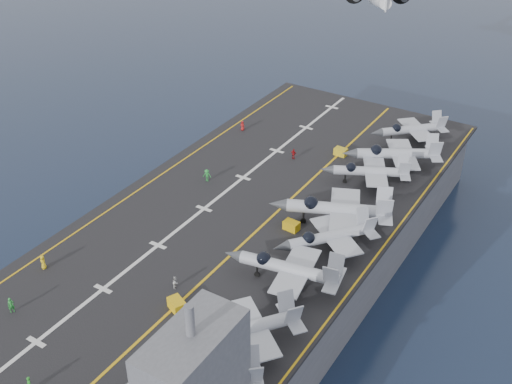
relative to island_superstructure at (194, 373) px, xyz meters
The scene contains 27 objects.
ground 38.02m from the island_superstructure, 116.57° to the left, with size 500.00×500.00×0.00m, color #142135.
hull 35.94m from the island_superstructure, 116.57° to the left, with size 36.00×90.00×10.00m, color #56595E.
flight_deck 34.41m from the island_superstructure, 116.57° to the left, with size 38.00×92.00×0.40m, color black.
foul_line 33.17m from the island_superstructure, 111.80° to the left, with size 0.35×90.00×0.02m, color gold.
landing_centerline 37.38m from the island_superstructure, 124.99° to the left, with size 0.50×90.00×0.02m, color silver.
deck_edge_port 44.50m from the island_superstructure, 136.85° to the left, with size 0.25×90.00×0.02m, color gold.
deck_edge_stbd 31.12m from the island_superstructure, 83.35° to the left, with size 0.25×90.00×0.02m, color gold.
island_superstructure is the anchor object (origin of this frame).
fighter_jet_1 6.03m from the island_superstructure, 128.90° to the left, with size 17.53×16.99×5.10m, color #8E939C, non-canonical shape.
fighter_jet_2 12.30m from the island_superstructure, 101.26° to the left, with size 16.12×16.96×4.91m, color #9FA9B1, non-canonical shape.
fighter_jet_3 22.93m from the island_superstructure, 97.99° to the left, with size 15.82×11.94×4.99m, color #9098A0, non-canonical shape.
fighter_jet_4 31.07m from the island_superstructure, 93.68° to the left, with size 15.41×16.16×4.68m, color gray, non-canonical shape.
fighter_jet_5 36.53m from the island_superstructure, 95.68° to the left, with size 19.15×16.37×5.62m, color #949DA4, non-canonical shape.
fighter_jet_6 48.84m from the island_superstructure, 95.03° to the left, with size 15.43×13.55×4.49m, color gray, non-canonical shape.
fighter_jet_7 55.33m from the island_superstructure, 92.87° to the left, with size 17.77×16.11×5.14m, color gray, non-canonical shape.
fighter_jet_8 65.24m from the island_superstructure, 93.50° to the left, with size 15.12×15.05×4.44m, color gray, non-canonical shape.
tow_cart_a 17.93m from the island_superstructure, 134.34° to the left, with size 2.54×2.17×1.29m, color gold, non-canonical shape.
tow_cart_b 33.83m from the island_superstructure, 104.51° to the left, with size 2.13×1.48×1.22m, color #C79C0E, non-canonical shape.
tow_cart_c 55.84m from the island_superstructure, 102.18° to the left, with size 2.02×1.36×1.18m, color gold, non-canonical shape.
crew_0 31.80m from the island_superstructure, 162.99° to the left, with size 1.33×1.15×1.85m, color yellow.
crew_1 27.66m from the island_superstructure, behind, with size 1.23×1.38×1.92m, color #268C33.
crew_3 44.68m from the island_superstructure, 124.53° to the left, with size 1.34×1.12×1.90m, color green.
crew_4 52.53m from the island_superstructure, 109.56° to the left, with size 1.08×0.77×1.71m, color #A00D12.
crew_5 61.50m from the island_superstructure, 119.17° to the left, with size 1.04×0.72×1.67m, color #B21919.
crew_6 18.34m from the island_superstructure, 163.85° to the right, with size 1.23×0.98×1.79m, color green.
crew_7 21.38m from the island_superstructure, 133.58° to the left, with size 0.94×1.12×1.60m, color silver.
transport_plane 96.20m from the island_superstructure, 103.75° to the left, with size 28.13×25.52×5.50m, color silver, non-canonical shape.
Camera 1 is at (39.36, -59.21, 59.23)m, focal length 45.00 mm.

